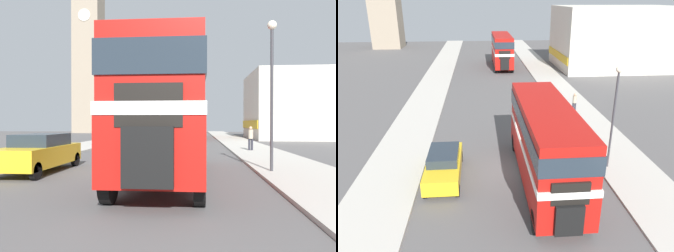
{
  "view_description": "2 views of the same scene",
  "coord_description": "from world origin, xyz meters",
  "views": [
    {
      "loc": [
        2.65,
        -13.27,
        2.0
      ],
      "look_at": [
        1.61,
        -1.33,
        1.88
      ],
      "focal_mm": 35.0,
      "sensor_mm": 36.0,
      "label": 1
    },
    {
      "loc": [
        -1.69,
        -16.48,
        9.27
      ],
      "look_at": [
        0.0,
        3.55,
        1.34
      ],
      "focal_mm": 35.0,
      "sensor_mm": 36.0,
      "label": 2
    }
  ],
  "objects": [
    {
      "name": "street_lamp",
      "position": [
        5.58,
        -0.21,
        3.96
      ],
      "size": [
        0.36,
        0.36,
        5.86
      ],
      "color": "#38383D",
      "rests_on": "sidewalk_right"
    },
    {
      "name": "church_tower",
      "position": [
        -18.97,
        50.92,
        20.85
      ],
      "size": [
        5.45,
        5.45,
        40.81
      ],
      "color": "gray",
      "rests_on": "ground_plane"
    },
    {
      "name": "car_parked_near",
      "position": [
        -3.73,
        -0.46,
        0.79
      ],
      "size": [
        1.79,
        4.65,
        1.54
      ],
      "color": "gold",
      "rests_on": "ground_plane"
    },
    {
      "name": "bus_distant",
      "position": [
        1.65,
        30.07,
        2.64
      ],
      "size": [
        2.46,
        10.32,
        4.45
      ],
      "color": "#B2140F",
      "rests_on": "ground_plane"
    },
    {
      "name": "pedestrian_walking",
      "position": [
        6.35,
        9.54,
        1.04
      ],
      "size": [
        0.33,
        0.33,
        1.63
      ],
      "color": "#282833",
      "rests_on": "sidewalk_right"
    },
    {
      "name": "ground_plane",
      "position": [
        0.0,
        0.0,
        0.0
      ],
      "size": [
        120.0,
        120.0,
        0.0
      ],
      "primitive_type": "plane",
      "color": "#565454"
    },
    {
      "name": "double_decker_bus",
      "position": [
        1.61,
        -1.35,
        2.55
      ],
      "size": [
        2.54,
        10.08,
        4.28
      ],
      "color": "#B2140F",
      "rests_on": "ground_plane"
    },
    {
      "name": "shop_building_block",
      "position": [
        17.37,
        28.69,
        4.09
      ],
      "size": [
        16.12,
        11.65,
        8.19
      ],
      "color": "beige",
      "rests_on": "ground_plane"
    },
    {
      "name": "sidewalk_right",
      "position": [
        6.75,
        0.0,
        0.06
      ],
      "size": [
        3.5,
        120.0,
        0.12
      ],
      "color": "#B7B2A8",
      "rests_on": "ground_plane"
    }
  ]
}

